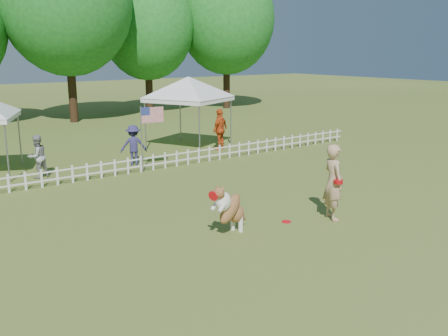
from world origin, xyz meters
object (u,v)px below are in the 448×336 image
(frisbee_on_turf, at_px, (286,222))
(spectator_a, at_px, (37,157))
(handler, at_px, (333,182))
(spectator_b, at_px, (134,145))
(flag_pole, at_px, (142,140))
(canopy_tent_right, at_px, (189,113))
(dog, at_px, (231,208))
(spectator_c, at_px, (220,129))

(frisbee_on_turf, relative_size, spectator_a, 0.16)
(handler, height_order, spectator_a, handler)
(spectator_a, distance_m, spectator_b, 3.54)
(flag_pole, xyz_separation_m, spectator_a, (-3.22, 1.45, -0.44))
(frisbee_on_turf, bearing_deg, spectator_b, 90.88)
(handler, relative_size, flag_pole, 0.83)
(canopy_tent_right, xyz_separation_m, flag_pole, (-3.87, -2.93, -0.36))
(dog, distance_m, spectator_c, 10.39)
(spectator_a, bearing_deg, handler, 96.40)
(handler, distance_m, frisbee_on_turf, 1.58)
(flag_pole, distance_m, spectator_b, 1.39)
(spectator_b, bearing_deg, frisbee_on_turf, 114.15)
(dog, height_order, spectator_c, spectator_c)
(spectator_c, bearing_deg, flag_pole, -3.20)
(flag_pole, distance_m, spectator_a, 3.56)
(flag_pole, distance_m, spectator_c, 5.05)
(spectator_c, bearing_deg, handler, 47.46)
(flag_pole, bearing_deg, canopy_tent_right, 43.92)
(dog, distance_m, flag_pole, 6.89)
(handler, xyz_separation_m, spectator_a, (-4.80, 8.89, -0.24))
(handler, relative_size, spectator_c, 1.10)
(dog, height_order, spectator_b, spectator_b)
(handler, height_order, canopy_tent_right, canopy_tent_right)
(canopy_tent_right, distance_m, flag_pole, 4.87)
(canopy_tent_right, bearing_deg, spectator_b, 179.95)
(spectator_b, bearing_deg, spectator_a, 20.74)
(spectator_a, bearing_deg, frisbee_on_turf, 91.60)
(flag_pole, bearing_deg, spectator_c, 27.25)
(dog, xyz_separation_m, frisbee_on_turf, (1.65, -0.18, -0.63))
(handler, bearing_deg, dog, 95.89)
(spectator_a, xyz_separation_m, spectator_c, (7.95, 0.31, 0.15))
(handler, bearing_deg, spectator_a, 47.86)
(frisbee_on_turf, xyz_separation_m, spectator_a, (-3.66, 8.39, 0.73))
(frisbee_on_turf, xyz_separation_m, spectator_b, (-0.13, 8.24, 0.75))
(canopy_tent_right, height_order, spectator_a, canopy_tent_right)
(frisbee_on_turf, distance_m, canopy_tent_right, 10.57)
(canopy_tent_right, bearing_deg, handler, -127.26)
(frisbee_on_turf, distance_m, spectator_b, 8.27)
(dog, distance_m, frisbee_on_turf, 1.78)
(frisbee_on_turf, distance_m, spectator_a, 9.19)
(spectator_b, bearing_deg, handler, 121.51)
(handler, relative_size, spectator_b, 1.29)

